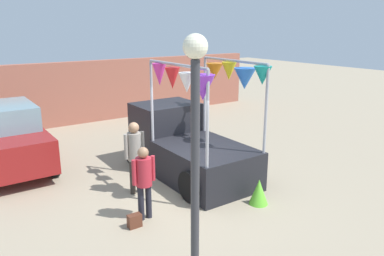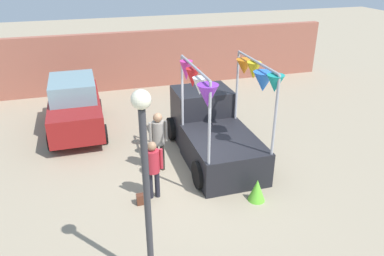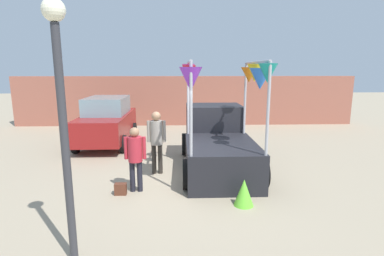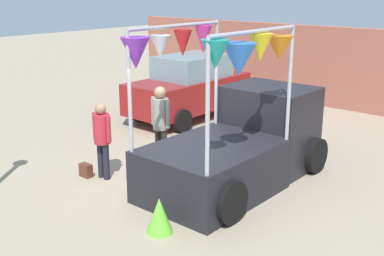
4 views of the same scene
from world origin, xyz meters
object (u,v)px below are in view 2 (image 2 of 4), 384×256
object	(u,v)px
street_lamp	(145,167)
person_vendor	(158,136)
folded_kite_bundle_lime	(257,190)
vendor_truck	(212,127)
person_customer	(153,165)
parked_car	(75,105)
handbag	(142,199)

from	to	relation	value
street_lamp	person_vendor	bearing A→B (deg)	75.68
person_vendor	folded_kite_bundle_lime	size ratio (longest dim) A/B	3.01
vendor_truck	person_vendor	xyz separation A→B (m)	(-1.79, -0.53, 0.20)
person_customer	parked_car	bearing A→B (deg)	110.67
vendor_truck	folded_kite_bundle_lime	xyz separation A→B (m)	(0.27, -2.69, -0.60)
parked_car	person_customer	distance (m)	5.13
handbag	folded_kite_bundle_lime	distance (m)	2.92
vendor_truck	person_vendor	bearing A→B (deg)	-163.40
handbag	street_lamp	size ratio (longest dim) A/B	0.07
person_customer	person_vendor	xyz separation A→B (m)	(0.42, 1.27, 0.13)
vendor_truck	handbag	bearing A→B (deg)	-141.93
vendor_truck	person_customer	bearing A→B (deg)	-140.75
vendor_truck	street_lamp	world-z (taller)	street_lamp
parked_car	folded_kite_bundle_lime	size ratio (longest dim) A/B	6.67
person_customer	street_lamp	size ratio (longest dim) A/B	0.41
person_customer	vendor_truck	bearing A→B (deg)	39.25
vendor_truck	person_customer	size ratio (longest dim) A/B	2.56
parked_car	street_lamp	size ratio (longest dim) A/B	1.02
handbag	street_lamp	bearing A→B (deg)	-95.59
vendor_truck	person_customer	xyz separation A→B (m)	(-2.21, -1.81, 0.07)
vendor_truck	street_lamp	xyz separation A→B (m)	(-2.81, -4.51, 1.66)
person_customer	street_lamp	bearing A→B (deg)	-102.41
street_lamp	parked_car	bearing A→B (deg)	99.21
folded_kite_bundle_lime	street_lamp	bearing A→B (deg)	-149.50
person_vendor	vendor_truck	bearing A→B (deg)	16.60
person_customer	street_lamp	xyz separation A→B (m)	(-0.59, -2.70, 1.59)
person_customer	handbag	distance (m)	0.92
vendor_truck	folded_kite_bundle_lime	bearing A→B (deg)	-84.20
parked_car	person_vendor	xyz separation A→B (m)	(2.23, -3.53, 0.16)
person_vendor	folded_kite_bundle_lime	distance (m)	3.10
person_vendor	folded_kite_bundle_lime	xyz separation A→B (m)	(2.07, -2.16, -0.80)
parked_car	folded_kite_bundle_lime	bearing A→B (deg)	-52.91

